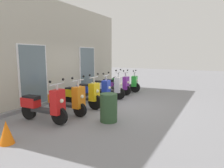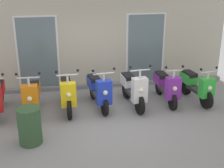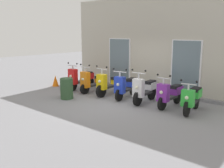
{
  "view_description": "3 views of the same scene",
  "coord_description": "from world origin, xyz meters",
  "px_view_note": "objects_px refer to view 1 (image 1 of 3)",
  "views": [
    {
      "loc": [
        -6.61,
        -3.52,
        1.93
      ],
      "look_at": [
        0.4,
        0.27,
        0.75
      ],
      "focal_mm": 31.83,
      "sensor_mm": 36.0,
      "label": 1
    },
    {
      "loc": [
        -1.05,
        -6.83,
        3.54
      ],
      "look_at": [
        0.28,
        0.63,
        0.71
      ],
      "focal_mm": 49.15,
      "sensor_mm": 36.0,
      "label": 2
    },
    {
      "loc": [
        6.15,
        -7.27,
        2.6
      ],
      "look_at": [
        -0.52,
        0.5,
        0.56
      ],
      "focal_mm": 42.14,
      "sensor_mm": 36.0,
      "label": 3
    }
  ],
  "objects_px": {
    "scooter_green": "(125,83)",
    "trash_bin": "(109,108)",
    "scooter_purple": "(116,85)",
    "scooter_orange": "(68,100)",
    "traffic_cone": "(6,132)",
    "scooter_white": "(108,87)",
    "scooter_blue": "(95,91)",
    "scooter_red": "(44,105)",
    "scooter_yellow": "(82,95)"
  },
  "relations": [
    {
      "from": "scooter_green",
      "to": "trash_bin",
      "type": "distance_m",
      "value": 4.73
    },
    {
      "from": "scooter_purple",
      "to": "scooter_orange",
      "type": "bearing_deg",
      "value": -178.35
    },
    {
      "from": "scooter_purple",
      "to": "traffic_cone",
      "type": "bearing_deg",
      "value": -176.36
    },
    {
      "from": "scooter_green",
      "to": "traffic_cone",
      "type": "bearing_deg",
      "value": -177.63
    },
    {
      "from": "scooter_white",
      "to": "scooter_blue",
      "type": "bearing_deg",
      "value": 174.64
    },
    {
      "from": "scooter_blue",
      "to": "trash_bin",
      "type": "bearing_deg",
      "value": -136.89
    },
    {
      "from": "scooter_blue",
      "to": "scooter_white",
      "type": "distance_m",
      "value": 0.94
    },
    {
      "from": "scooter_red",
      "to": "scooter_green",
      "type": "distance_m",
      "value": 5.41
    },
    {
      "from": "scooter_red",
      "to": "scooter_green",
      "type": "bearing_deg",
      "value": -0.81
    },
    {
      "from": "scooter_orange",
      "to": "trash_bin",
      "type": "bearing_deg",
      "value": -88.93
    },
    {
      "from": "scooter_yellow",
      "to": "scooter_blue",
      "type": "xyz_separation_m",
      "value": [
        0.84,
        0.02,
        0.02
      ]
    },
    {
      "from": "scooter_orange",
      "to": "scooter_white",
      "type": "height_order",
      "value": "scooter_white"
    },
    {
      "from": "trash_bin",
      "to": "scooter_blue",
      "type": "bearing_deg",
      "value": 43.11
    },
    {
      "from": "scooter_red",
      "to": "scooter_purple",
      "type": "relative_size",
      "value": 1.04
    },
    {
      "from": "scooter_white",
      "to": "traffic_cone",
      "type": "bearing_deg",
      "value": -176.81
    },
    {
      "from": "scooter_yellow",
      "to": "traffic_cone",
      "type": "bearing_deg",
      "value": -173.76
    },
    {
      "from": "scooter_white",
      "to": "trash_bin",
      "type": "relative_size",
      "value": 1.98
    },
    {
      "from": "scooter_orange",
      "to": "traffic_cone",
      "type": "bearing_deg",
      "value": -173.22
    },
    {
      "from": "scooter_blue",
      "to": "scooter_white",
      "type": "xyz_separation_m",
      "value": [
        0.94,
        -0.09,
        0.0
      ]
    },
    {
      "from": "scooter_green",
      "to": "trash_bin",
      "type": "xyz_separation_m",
      "value": [
        -4.49,
        -1.52,
        -0.06
      ]
    },
    {
      "from": "scooter_red",
      "to": "scooter_blue",
      "type": "relative_size",
      "value": 1.02
    },
    {
      "from": "trash_bin",
      "to": "scooter_yellow",
      "type": "bearing_deg",
      "value": 61.35
    },
    {
      "from": "scooter_blue",
      "to": "trash_bin",
      "type": "height_order",
      "value": "scooter_blue"
    },
    {
      "from": "scooter_red",
      "to": "traffic_cone",
      "type": "height_order",
      "value": "scooter_red"
    },
    {
      "from": "scooter_purple",
      "to": "scooter_blue",
      "type": "bearing_deg",
      "value": -179.57
    },
    {
      "from": "scooter_red",
      "to": "traffic_cone",
      "type": "xyz_separation_m",
      "value": [
        -1.41,
        -0.36,
        -0.24
      ]
    },
    {
      "from": "scooter_red",
      "to": "traffic_cone",
      "type": "distance_m",
      "value": 1.48
    },
    {
      "from": "scooter_orange",
      "to": "traffic_cone",
      "type": "distance_m",
      "value": 2.33
    },
    {
      "from": "scooter_red",
      "to": "scooter_white",
      "type": "xyz_separation_m",
      "value": [
        3.57,
        -0.08,
        0.0
      ]
    },
    {
      "from": "traffic_cone",
      "to": "scooter_red",
      "type": "bearing_deg",
      "value": 14.27
    },
    {
      "from": "trash_bin",
      "to": "scooter_purple",
      "type": "bearing_deg",
      "value": 23.96
    },
    {
      "from": "scooter_blue",
      "to": "scooter_purple",
      "type": "bearing_deg",
      "value": 0.43
    },
    {
      "from": "scooter_purple",
      "to": "trash_bin",
      "type": "xyz_separation_m",
      "value": [
        -3.63,
        -1.61,
        -0.06
      ]
    },
    {
      "from": "scooter_orange",
      "to": "scooter_green",
      "type": "height_order",
      "value": "scooter_orange"
    },
    {
      "from": "traffic_cone",
      "to": "trash_bin",
      "type": "xyz_separation_m",
      "value": [
        2.34,
        -1.23,
        0.15
      ]
    },
    {
      "from": "scooter_purple",
      "to": "traffic_cone",
      "type": "xyz_separation_m",
      "value": [
        -5.97,
        -0.38,
        -0.22
      ]
    },
    {
      "from": "scooter_red",
      "to": "traffic_cone",
      "type": "relative_size",
      "value": 3.17
    },
    {
      "from": "scooter_yellow",
      "to": "scooter_white",
      "type": "relative_size",
      "value": 1.03
    },
    {
      "from": "scooter_red",
      "to": "trash_bin",
      "type": "distance_m",
      "value": 1.84
    },
    {
      "from": "scooter_white",
      "to": "trash_bin",
      "type": "distance_m",
      "value": 3.05
    },
    {
      "from": "scooter_orange",
      "to": "scooter_green",
      "type": "relative_size",
      "value": 0.98
    },
    {
      "from": "scooter_red",
      "to": "scooter_white",
      "type": "relative_size",
      "value": 1.01
    },
    {
      "from": "scooter_yellow",
      "to": "scooter_blue",
      "type": "height_order",
      "value": "scooter_yellow"
    },
    {
      "from": "scooter_orange",
      "to": "scooter_white",
      "type": "bearing_deg",
      "value": 0.07
    },
    {
      "from": "traffic_cone",
      "to": "trash_bin",
      "type": "relative_size",
      "value": 0.63
    },
    {
      "from": "scooter_purple",
      "to": "scooter_green",
      "type": "height_order",
      "value": "scooter_purple"
    },
    {
      "from": "scooter_blue",
      "to": "scooter_green",
      "type": "height_order",
      "value": "scooter_blue"
    },
    {
      "from": "traffic_cone",
      "to": "trash_bin",
      "type": "bearing_deg",
      "value": -27.83
    },
    {
      "from": "scooter_yellow",
      "to": "scooter_green",
      "type": "relative_size",
      "value": 1.07
    },
    {
      "from": "scooter_red",
      "to": "trash_bin",
      "type": "relative_size",
      "value": 2.0
    }
  ]
}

